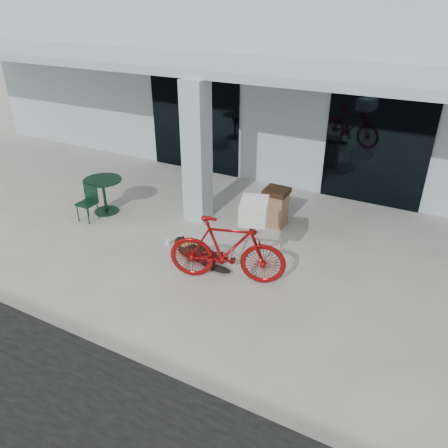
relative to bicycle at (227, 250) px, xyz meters
The scene contains 13 objects.
ground 0.78m from the bicycle, 120.51° to the right, with size 80.00×80.00×0.00m, color #B8B6AD.
building 8.26m from the bicycle, 91.67° to the left, with size 22.00×7.00×4.50m, color silver.
storefront_glass_left 5.77m from the bicycle, 126.88° to the left, with size 2.80×0.06×2.70m, color black.
storefront_glass_right 4.89m from the bicycle, 71.14° to the left, with size 2.40×0.06×2.70m, color black.
column 2.74m from the bicycle, 132.41° to the left, with size 0.50×0.50×3.12m, color silver.
overhang 4.12m from the bicycle, 94.21° to the left, with size 22.00×2.80×0.18m, color silver.
bicycle is the anchor object (origin of this frame).
laundry_basket 0.93m from the bicycle, 17.73° to the left, with size 0.60×0.44×0.35m, color white.
dog 0.95m from the bicycle, 159.08° to the left, with size 1.07×0.36×0.36m, color black, non-canonical shape.
cup_near_dog 1.83m from the bicycle, 162.66° to the left, with size 0.09×0.09×0.11m, color white.
cafe_table_near 4.00m from the bicycle, 163.78° to the left, with size 0.88×0.88×0.83m, color #133724, non-canonical shape.
cafe_chair_near 3.96m from the bicycle, behind, with size 0.39×0.42×0.86m, color #133724, non-canonical shape.
trash_receptacle 2.41m from the bicycle, 90.85° to the left, with size 0.51×0.51×0.87m, color #826243, non-canonical shape.
Camera 1 is at (3.27, -5.43, 4.64)m, focal length 35.00 mm.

